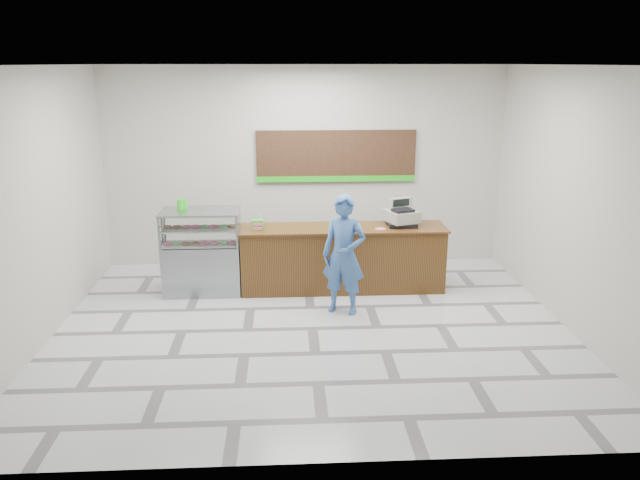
{
  "coord_description": "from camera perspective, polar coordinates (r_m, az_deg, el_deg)",
  "views": [
    {
      "loc": [
        -0.33,
        -7.91,
        3.53
      ],
      "look_at": [
        0.15,
        0.9,
        1.01
      ],
      "focal_mm": 35.0,
      "sensor_mm": 36.0,
      "label": 1
    }
  ],
  "objects": [
    {
      "name": "promo_box",
      "position": [
        9.68,
        -5.73,
        1.38
      ],
      "size": [
        0.19,
        0.13,
        0.16
      ],
      "primitive_type": "cube",
      "rotation": [
        0.0,
        0.0,
        0.03
      ],
      "color": "green",
      "rests_on": "sales_counter"
    },
    {
      "name": "sales_counter",
      "position": [
        9.97,
        2.08,
        -1.67
      ],
      "size": [
        3.26,
        0.76,
        1.03
      ],
      "color": "brown",
      "rests_on": "floor"
    },
    {
      "name": "back_wall",
      "position": [
        11.06,
        -1.39,
        6.67
      ],
      "size": [
        7.0,
        0.0,
        7.0
      ],
      "primitive_type": "plane",
      "rotation": [
        1.57,
        0.0,
        0.0
      ],
      "color": "beige",
      "rests_on": "floor"
    },
    {
      "name": "napkin_box",
      "position": [
        9.8,
        -5.68,
        1.45
      ],
      "size": [
        0.17,
        0.17,
        0.12
      ],
      "primitive_type": "cube",
      "rotation": [
        0.0,
        0.0,
        -0.17
      ],
      "color": "white",
      "rests_on": "sales_counter"
    },
    {
      "name": "cash_register",
      "position": [
        9.98,
        7.46,
        2.22
      ],
      "size": [
        0.58,
        0.59,
        0.42
      ],
      "rotation": [
        0.0,
        0.0,
        0.36
      ],
      "color": "black",
      "rests_on": "sales_counter"
    },
    {
      "name": "straw_cup",
      "position": [
        9.89,
        -5.41,
        1.57
      ],
      "size": [
        0.08,
        0.08,
        0.12
      ],
      "primitive_type": "cylinder",
      "color": "silver",
      "rests_on": "sales_counter"
    },
    {
      "name": "serving_tray",
      "position": [
        9.82,
        2.35,
        1.23
      ],
      "size": [
        0.37,
        0.27,
        0.02
      ],
      "rotation": [
        0.0,
        0.0,
        -0.06
      ],
      "color": "#2CBB08",
      "rests_on": "sales_counter"
    },
    {
      "name": "display_case",
      "position": [
        9.97,
        -10.72,
        -0.98
      ],
      "size": [
        1.22,
        0.72,
        1.33
      ],
      "color": "gray",
      "rests_on": "floor"
    },
    {
      "name": "menu_board",
      "position": [
        11.02,
        1.49,
        7.6
      ],
      "size": [
        2.8,
        0.06,
        0.9
      ],
      "color": "black",
      "rests_on": "back_wall"
    },
    {
      "name": "floor",
      "position": [
        8.67,
        -0.68,
        -8.1
      ],
      "size": [
        7.0,
        7.0,
        0.0
      ],
      "primitive_type": "plane",
      "color": "silver",
      "rests_on": "ground"
    },
    {
      "name": "card_terminal",
      "position": [
        9.87,
        8.13,
        1.21
      ],
      "size": [
        0.1,
        0.16,
        0.04
      ],
      "primitive_type": "cube",
      "rotation": [
        0.0,
        0.0,
        -0.22
      ],
      "color": "black",
      "rests_on": "sales_counter"
    },
    {
      "name": "donut_decal",
      "position": [
        9.76,
        5.53,
        1.03
      ],
      "size": [
        0.17,
        0.17,
        0.0
      ],
      "primitive_type": "cylinder",
      "color": "pink",
      "rests_on": "sales_counter"
    },
    {
      "name": "ceiling",
      "position": [
        7.92,
        -0.77,
        15.71
      ],
      "size": [
        7.0,
        7.0,
        0.0
      ],
      "primitive_type": "plane",
      "rotation": [
        3.14,
        0.0,
        0.0
      ],
      "color": "silver",
      "rests_on": "back_wall"
    },
    {
      "name": "green_cup_right",
      "position": [
        9.98,
        -12.34,
        3.27
      ],
      "size": [
        0.1,
        0.1,
        0.15
      ],
      "primitive_type": "cylinder",
      "color": "green",
      "rests_on": "display_case"
    },
    {
      "name": "customer",
      "position": [
        8.95,
        2.2,
        -1.36
      ],
      "size": [
        0.75,
        0.62,
        1.75
      ],
      "primitive_type": "imported",
      "rotation": [
        0.0,
        0.0,
        -0.38
      ],
      "color": "#3962A5",
      "rests_on": "floor"
    },
    {
      "name": "green_cup_left",
      "position": [
        9.95,
        -12.65,
        3.22
      ],
      "size": [
        0.1,
        0.1,
        0.15
      ],
      "primitive_type": "cylinder",
      "color": "green",
      "rests_on": "display_case"
    }
  ]
}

